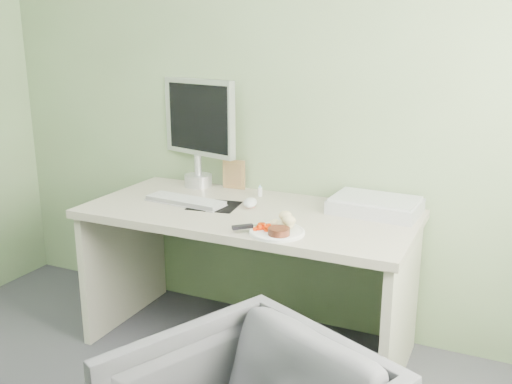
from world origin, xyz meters
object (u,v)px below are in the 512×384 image
at_px(scanner, 375,206).
at_px(desk, 248,245).
at_px(monitor, 199,126).
at_px(plate, 277,232).

bearing_deg(scanner, desk, -156.21).
xyz_separation_m(scanner, monitor, (-1.02, 0.10, 0.30)).
bearing_deg(desk, scanner, 20.74).
bearing_deg(plate, desk, 135.35).
bearing_deg(monitor, plate, -23.97).
height_order(scanner, monitor, monitor).
height_order(plate, scanner, scanner).
xyz_separation_m(plate, monitor, (-0.71, 0.57, 0.33)).
relative_size(plate, scanner, 0.58).
xyz_separation_m(desk, scanner, (0.57, 0.22, 0.21)).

